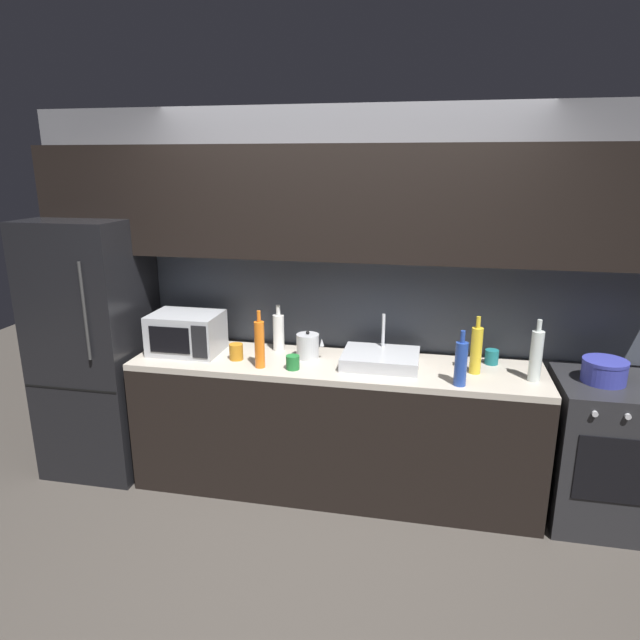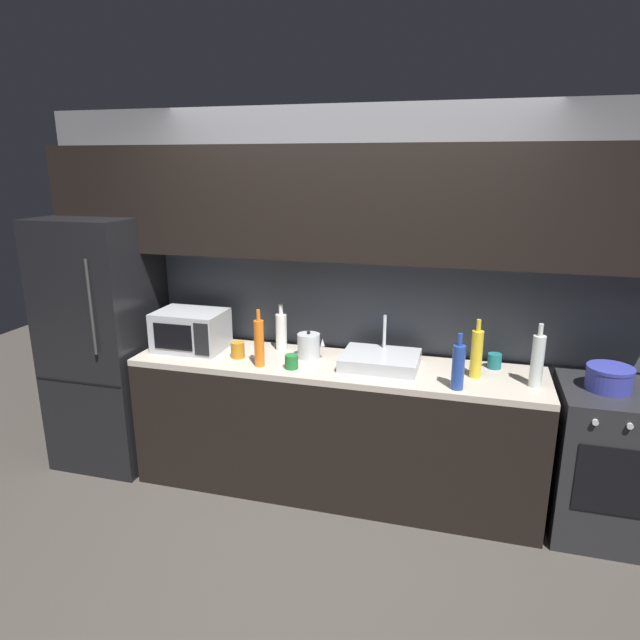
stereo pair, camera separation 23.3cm
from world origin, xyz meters
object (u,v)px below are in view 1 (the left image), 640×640
Objects in this scene: oven_range at (602,452)px; mug_green at (293,362)px; wine_bottle_blue at (461,363)px; wine_bottle_clear at (536,355)px; microwave at (187,333)px; mug_teal at (492,357)px; wine_bottle_yellow at (476,350)px; kettle at (308,346)px; refrigerator at (96,347)px; wine_bottle_orange at (260,344)px; mug_amber at (236,352)px; cooking_pot at (604,371)px; wine_bottle_white at (279,332)px.

mug_green is (-1.89, -0.16, 0.49)m from oven_range.
wine_bottle_blue is 0.88× the size of wine_bottle_clear.
mug_teal is (2.00, 0.17, -0.09)m from microwave.
microwave is at bearing 179.47° from wine_bottle_yellow.
refrigerator is at bearing -177.60° from kettle.
microwave is at bearing 162.18° from wine_bottle_orange.
mug_green is (-0.05, -0.22, -0.04)m from kettle.
kettle is 0.35m from wine_bottle_orange.
oven_range is 1.96× the size of microwave.
mug_amber is at bearing -179.91° from wine_bottle_clear.
wine_bottle_orange is 1.03× the size of wine_bottle_yellow.
wine_bottle_blue is at bearing -117.75° from mug_teal.
wine_bottle_blue reaches higher than mug_teal.
oven_range is at bearing -0.17° from wine_bottle_yellow.
kettle is 1.40m from wine_bottle_clear.
wine_bottle_clear is 1.45m from mug_green.
wine_bottle_blue reaches higher than microwave.
wine_bottle_orange is at bearing -177.95° from mug_green.
oven_range is 1.96m from mug_green.
oven_range is 10.16× the size of mug_green.
wine_bottle_yellow reaches higher than mug_teal.
kettle reaches higher than mug_amber.
mug_amber reaches higher than mug_green.
oven_range is (3.35, -0.00, -0.44)m from refrigerator.
microwave reaches higher than kettle.
microwave is 2.23m from wine_bottle_clear.
wine_bottle_clear reaches higher than microwave.
refrigerator is 5.43× the size of wine_bottle_blue.
mug_teal is at bearing 163.09° from cooking_pot.
mug_amber is at bearing -132.93° from wine_bottle_white.
wine_bottle_blue is 0.46m from wine_bottle_clear.
wine_bottle_yellow is at bearing 2.32° from mug_amber.
mug_green reaches higher than oven_range.
microwave is at bearing -176.90° from kettle.
wine_bottle_orange is at bearing -175.36° from cooking_pot.
cooking_pot reaches higher than mug_teal.
wine_bottle_white is at bearing 171.76° from wine_bottle_clear.
wine_bottle_blue is at bearing -4.99° from refrigerator.
wine_bottle_clear is (2.90, -0.06, 0.16)m from refrigerator.
wine_bottle_clear is at bearing -171.77° from cooking_pot.
mug_green is (1.46, -0.16, 0.05)m from refrigerator.
cooking_pot is (2.02, -0.18, -0.06)m from wine_bottle_white.
wine_bottle_yellow is at bearing 179.83° from oven_range.
refrigerator is 19.06× the size of mug_teal.
oven_range is at bearing -1.45° from cooking_pot.
wine_bottle_clear reaches higher than kettle.
wine_bottle_yellow is (1.89, -0.02, 0.02)m from microwave.
microwave is 1.81m from wine_bottle_blue.
mug_amber is (0.38, -0.08, -0.08)m from microwave.
wine_bottle_blue is at bearing -114.15° from wine_bottle_yellow.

